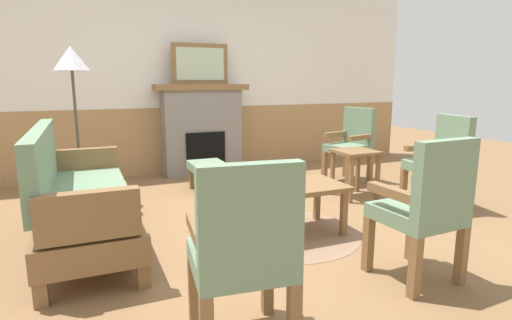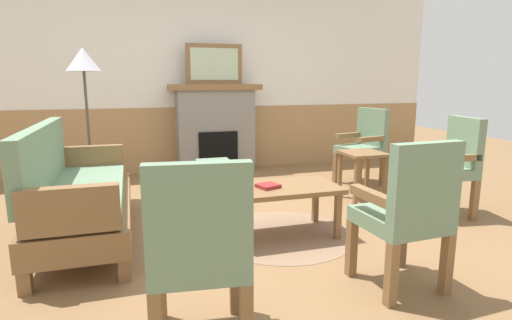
{
  "view_description": "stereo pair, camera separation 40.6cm",
  "coord_description": "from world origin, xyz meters",
  "px_view_note": "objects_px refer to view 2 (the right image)",
  "views": [
    {
      "loc": [
        -1.56,
        -3.32,
        1.33
      ],
      "look_at": [
        0.0,
        0.35,
        0.55
      ],
      "focal_mm": 28.57,
      "sensor_mm": 36.0,
      "label": 1
    },
    {
      "loc": [
        -1.18,
        -3.46,
        1.33
      ],
      "look_at": [
        0.0,
        0.35,
        0.55
      ],
      "focal_mm": 28.57,
      "sensor_mm": 36.0,
      "label": 2
    }
  ],
  "objects_px": {
    "couch": "(79,195)",
    "armchair_front_center": "(199,247)",
    "framed_picture": "(214,64)",
    "armchair_front_left": "(408,209)",
    "side_table": "(363,162)",
    "coffee_table": "(283,192)",
    "armchair_near_fireplace": "(451,162)",
    "armchair_by_window_left": "(364,143)",
    "floor_lamp_by_couch": "(84,69)",
    "book_on_table": "(268,186)",
    "footstool": "(214,167)",
    "fireplace": "(216,128)"
  },
  "relations": [
    {
      "from": "couch",
      "to": "coffee_table",
      "type": "distance_m",
      "value": 1.7
    },
    {
      "from": "footstool",
      "to": "armchair_front_left",
      "type": "relative_size",
      "value": 0.41
    },
    {
      "from": "armchair_by_window_left",
      "to": "armchair_front_center",
      "type": "height_order",
      "value": "same"
    },
    {
      "from": "armchair_near_fireplace",
      "to": "side_table",
      "type": "xyz_separation_m",
      "value": [
        -0.56,
        0.7,
        -0.1
      ]
    },
    {
      "from": "armchair_near_fireplace",
      "to": "side_table",
      "type": "distance_m",
      "value": 0.9
    },
    {
      "from": "coffee_table",
      "to": "footstool",
      "type": "bearing_deg",
      "value": 98.82
    },
    {
      "from": "couch",
      "to": "floor_lamp_by_couch",
      "type": "xyz_separation_m",
      "value": [
        -0.01,
        1.32,
        1.05
      ]
    },
    {
      "from": "armchair_near_fireplace",
      "to": "fireplace",
      "type": "bearing_deg",
      "value": 125.12
    },
    {
      "from": "armchair_front_left",
      "to": "armchair_front_center",
      "type": "height_order",
      "value": "same"
    },
    {
      "from": "framed_picture",
      "to": "armchair_near_fireplace",
      "type": "height_order",
      "value": "framed_picture"
    },
    {
      "from": "armchair_near_fireplace",
      "to": "armchair_front_center",
      "type": "relative_size",
      "value": 1.0
    },
    {
      "from": "coffee_table",
      "to": "footstool",
      "type": "xyz_separation_m",
      "value": [
        -0.26,
        1.68,
        -0.1
      ]
    },
    {
      "from": "footstool",
      "to": "armchair_front_left",
      "type": "height_order",
      "value": "armchair_front_left"
    },
    {
      "from": "couch",
      "to": "armchair_front_center",
      "type": "bearing_deg",
      "value": -66.65
    },
    {
      "from": "fireplace",
      "to": "side_table",
      "type": "distance_m",
      "value": 2.3
    },
    {
      "from": "book_on_table",
      "to": "armchair_near_fireplace",
      "type": "distance_m",
      "value": 1.93
    },
    {
      "from": "coffee_table",
      "to": "armchair_front_left",
      "type": "height_order",
      "value": "armchair_front_left"
    },
    {
      "from": "couch",
      "to": "book_on_table",
      "type": "height_order",
      "value": "couch"
    },
    {
      "from": "couch",
      "to": "side_table",
      "type": "xyz_separation_m",
      "value": [
        2.9,
        0.37,
        0.04
      ]
    },
    {
      "from": "armchair_front_left",
      "to": "side_table",
      "type": "xyz_separation_m",
      "value": [
        0.82,
        1.86,
        -0.1
      ]
    },
    {
      "from": "coffee_table",
      "to": "armchair_near_fireplace",
      "type": "relative_size",
      "value": 0.98
    },
    {
      "from": "book_on_table",
      "to": "armchair_near_fireplace",
      "type": "xyz_separation_m",
      "value": [
        1.93,
        0.05,
        0.08
      ]
    },
    {
      "from": "fireplace",
      "to": "framed_picture",
      "type": "distance_m",
      "value": 0.91
    },
    {
      "from": "couch",
      "to": "coffee_table",
      "type": "height_order",
      "value": "couch"
    },
    {
      "from": "fireplace",
      "to": "framed_picture",
      "type": "relative_size",
      "value": 1.62
    },
    {
      "from": "side_table",
      "to": "coffee_table",
      "type": "bearing_deg",
      "value": -149.19
    },
    {
      "from": "fireplace",
      "to": "floor_lamp_by_couch",
      "type": "distance_m",
      "value": 2.05
    },
    {
      "from": "floor_lamp_by_couch",
      "to": "armchair_near_fireplace",
      "type": "bearing_deg",
      "value": -25.5
    },
    {
      "from": "couch",
      "to": "armchair_front_left",
      "type": "xyz_separation_m",
      "value": [
        2.07,
        -1.49,
        0.14
      ]
    },
    {
      "from": "footstool",
      "to": "side_table",
      "type": "distance_m",
      "value": 1.77
    },
    {
      "from": "framed_picture",
      "to": "armchair_front_left",
      "type": "relative_size",
      "value": 0.82
    },
    {
      "from": "couch",
      "to": "floor_lamp_by_couch",
      "type": "bearing_deg",
      "value": 90.34
    },
    {
      "from": "armchair_by_window_left",
      "to": "side_table",
      "type": "height_order",
      "value": "armchair_by_window_left"
    },
    {
      "from": "couch",
      "to": "side_table",
      "type": "relative_size",
      "value": 3.27
    },
    {
      "from": "armchair_near_fireplace",
      "to": "book_on_table",
      "type": "bearing_deg",
      "value": -178.54
    },
    {
      "from": "armchair_by_window_left",
      "to": "floor_lamp_by_couch",
      "type": "bearing_deg",
      "value": 175.08
    },
    {
      "from": "armchair_front_center",
      "to": "couch",
      "type": "bearing_deg",
      "value": 113.35
    },
    {
      "from": "book_on_table",
      "to": "floor_lamp_by_couch",
      "type": "bearing_deg",
      "value": 132.03
    },
    {
      "from": "couch",
      "to": "armchair_front_center",
      "type": "xyz_separation_m",
      "value": [
        0.73,
        -1.69,
        0.14
      ]
    },
    {
      "from": "armchair_front_center",
      "to": "side_table",
      "type": "distance_m",
      "value": 2.99
    },
    {
      "from": "fireplace",
      "to": "side_table",
      "type": "bearing_deg",
      "value": -56.25
    },
    {
      "from": "couch",
      "to": "footstool",
      "type": "distance_m",
      "value": 1.92
    },
    {
      "from": "book_on_table",
      "to": "side_table",
      "type": "distance_m",
      "value": 1.56
    },
    {
      "from": "framed_picture",
      "to": "armchair_front_center",
      "type": "height_order",
      "value": "framed_picture"
    },
    {
      "from": "couch",
      "to": "armchair_by_window_left",
      "type": "height_order",
      "value": "same"
    },
    {
      "from": "armchair_near_fireplace",
      "to": "floor_lamp_by_couch",
      "type": "height_order",
      "value": "floor_lamp_by_couch"
    },
    {
      "from": "coffee_table",
      "to": "side_table",
      "type": "distance_m",
      "value": 1.44
    },
    {
      "from": "armchair_by_window_left",
      "to": "side_table",
      "type": "distance_m",
      "value": 0.8
    },
    {
      "from": "fireplace",
      "to": "book_on_table",
      "type": "height_order",
      "value": "fireplace"
    },
    {
      "from": "framed_picture",
      "to": "armchair_by_window_left",
      "type": "height_order",
      "value": "framed_picture"
    }
  ]
}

